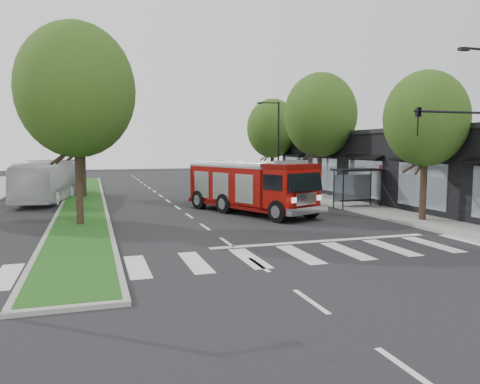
% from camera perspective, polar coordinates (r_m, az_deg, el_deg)
% --- Properties ---
extents(ground, '(140.00, 140.00, 0.00)m').
position_cam_1_polar(ground, '(19.91, -1.63, -6.16)').
color(ground, black).
rests_on(ground, ground).
extents(sidewalk_right, '(5.00, 80.00, 0.15)m').
position_cam_1_polar(sidewalk_right, '(34.07, 14.17, -1.33)').
color(sidewalk_right, gray).
rests_on(sidewalk_right, ground).
extents(median, '(3.00, 50.00, 0.15)m').
position_cam_1_polar(median, '(36.97, -18.47, -0.92)').
color(median, gray).
rests_on(median, ground).
extents(storefront_row, '(8.00, 30.00, 5.00)m').
position_cam_1_polar(storefront_row, '(36.45, 20.30, 2.75)').
color(storefront_row, black).
rests_on(storefront_row, ground).
extents(bus_shelter, '(3.20, 1.60, 2.61)m').
position_cam_1_polar(bus_shelter, '(31.64, 14.01, 1.73)').
color(bus_shelter, black).
rests_on(bus_shelter, ground).
extents(tree_right_near, '(4.40, 4.40, 8.05)m').
position_cam_1_polar(tree_right_near, '(26.77, 21.71, 8.29)').
color(tree_right_near, black).
rests_on(tree_right_near, ground).
extents(tree_right_mid, '(5.60, 5.60, 9.72)m').
position_cam_1_polar(tree_right_mid, '(36.91, 9.76, 9.24)').
color(tree_right_mid, black).
rests_on(tree_right_mid, ground).
extents(tree_right_far, '(5.00, 5.00, 8.73)m').
position_cam_1_polar(tree_right_far, '(45.99, 3.98, 7.73)').
color(tree_right_far, black).
rests_on(tree_right_far, ground).
extents(tree_median_near, '(5.80, 5.80, 10.16)m').
position_cam_1_polar(tree_median_near, '(24.92, -19.36, 11.62)').
color(tree_median_near, black).
rests_on(tree_median_near, ground).
extents(tree_median_far, '(5.60, 5.60, 9.72)m').
position_cam_1_polar(tree_median_far, '(38.84, -18.72, 8.84)').
color(tree_median_far, black).
rests_on(tree_median_far, ground).
extents(streetlight_right_near, '(4.08, 0.22, 8.00)m').
position_cam_1_polar(streetlight_right_near, '(21.37, 27.06, 6.63)').
color(streetlight_right_near, black).
rests_on(streetlight_right_near, ground).
extents(streetlight_right_far, '(2.11, 0.20, 8.00)m').
position_cam_1_polar(streetlight_right_far, '(41.81, 4.51, 6.09)').
color(streetlight_right_far, black).
rests_on(streetlight_right_far, ground).
extents(fire_engine, '(6.23, 9.86, 3.29)m').
position_cam_1_polar(fire_engine, '(28.40, 1.30, 0.55)').
color(fire_engine, '#550704').
rests_on(fire_engine, ground).
extents(city_bus, '(4.18, 11.30, 3.08)m').
position_cam_1_polar(city_bus, '(37.74, -22.32, 1.30)').
color(city_bus, silver).
rests_on(city_bus, ground).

